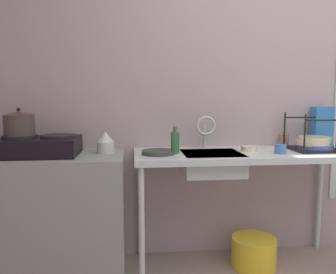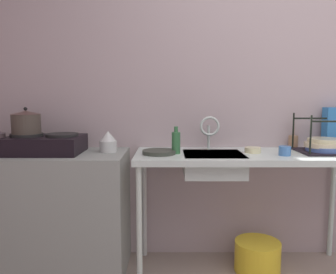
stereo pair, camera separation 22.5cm
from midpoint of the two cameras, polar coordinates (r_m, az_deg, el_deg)
wall_back at (r=2.76m, az=22.69°, el=8.61°), size 5.50×0.10×2.63m
counter_concrete at (r=2.46m, az=-16.67°, el=-12.18°), size 1.01×0.54×0.83m
counter_sink at (r=2.36m, az=15.58°, el=-4.25°), size 1.49×0.54×0.83m
stove at (r=2.36m, az=-17.73°, el=-1.16°), size 0.49×0.37×0.13m
pot_on_left_burner at (r=2.39m, az=-20.56°, el=2.35°), size 0.19×0.19×0.18m
percolator at (r=2.32m, az=-7.53°, el=-0.84°), size 0.12×0.12×0.14m
sink_basin at (r=2.29m, az=10.23°, el=-4.54°), size 0.40×0.37×0.14m
faucet at (r=2.42m, az=9.47°, el=1.49°), size 0.14×0.08×0.24m
frying_pan at (r=2.23m, az=1.17°, el=-2.59°), size 0.22×0.22×0.03m
dish_rack at (r=2.56m, az=26.86°, el=-1.31°), size 0.32×0.32×0.26m
cup_by_rack at (r=2.33m, az=21.53°, el=-2.18°), size 0.08×0.08×0.06m
small_bowl_on_drainboard at (r=2.38m, az=16.56°, el=-2.13°), size 0.11×0.11×0.04m
bottle_by_sink at (r=2.24m, az=4.03°, el=-0.91°), size 0.06×0.06×0.18m
cereal_box at (r=2.78m, az=28.17°, el=1.34°), size 0.17×0.10×0.30m
utensil_jar at (r=2.67m, az=22.45°, el=-0.71°), size 0.07×0.07×0.23m
bucket_on_floor at (r=2.58m, az=17.22°, el=-18.68°), size 0.31×0.31×0.21m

